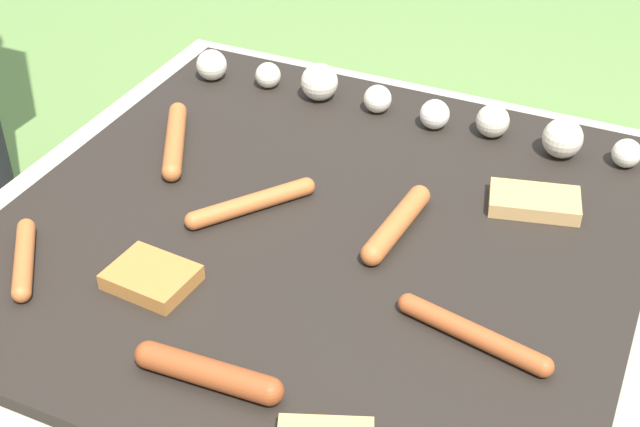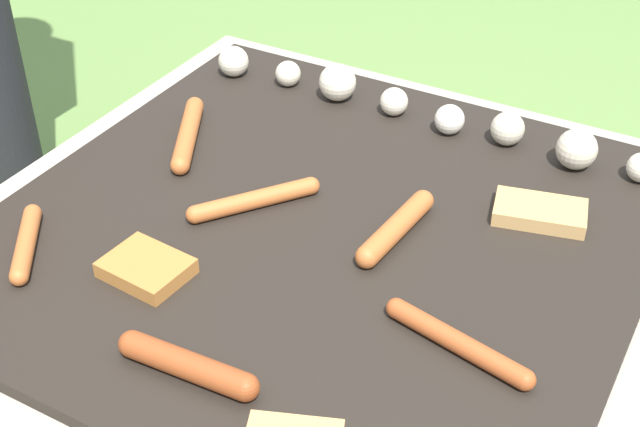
# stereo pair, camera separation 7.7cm
# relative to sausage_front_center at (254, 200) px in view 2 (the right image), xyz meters

# --- Properties ---
(grill) EXTENTS (0.90, 0.90, 0.44)m
(grill) POSITION_rel_sausage_front_center_xyz_m (0.10, 0.01, -0.23)
(grill) COLOR #A89E8C
(grill) RESTS_ON ground_plane
(sausage_front_center) EXTENTS (0.12, 0.15, 0.02)m
(sausage_front_center) POSITION_rel_sausage_front_center_xyz_m (0.00, 0.00, 0.00)
(sausage_front_center) COLOR #B7602D
(sausage_front_center) RESTS_ON grill
(sausage_mid_left) EXTENTS (0.18, 0.06, 0.02)m
(sausage_mid_left) POSITION_rel_sausage_front_center_xyz_m (0.33, -0.12, -0.00)
(sausage_mid_left) COLOR #A34C23
(sausage_mid_left) RESTS_ON grill
(sausage_mid_right) EXTENTS (0.04, 0.17, 0.03)m
(sausage_mid_right) POSITION_rel_sausage_front_center_xyz_m (0.19, 0.03, 0.00)
(sausage_mid_right) COLOR #B7602D
(sausage_mid_right) RESTS_ON grill
(sausage_back_right) EXTENTS (0.17, 0.04, 0.03)m
(sausage_back_right) POSITION_rel_sausage_front_center_xyz_m (0.10, -0.29, 0.00)
(sausage_back_right) COLOR #93421E
(sausage_back_right) RESTS_ON grill
(sausage_front_left) EXTENTS (0.10, 0.13, 0.02)m
(sausage_front_left) POSITION_rel_sausage_front_center_xyz_m (-0.19, -0.21, -0.00)
(sausage_front_left) COLOR #B7602D
(sausage_front_left) RESTS_ON grill
(sausage_back_left) EXTENTS (0.11, 0.17, 0.03)m
(sausage_back_left) POSITION_rel_sausage_front_center_xyz_m (-0.17, 0.09, 0.00)
(sausage_back_left) COLOR #B7602D
(sausage_back_left) RESTS_ON grill
(bread_slice_left) EXTENTS (0.13, 0.09, 0.02)m
(bread_slice_left) POSITION_rel_sausage_front_center_xyz_m (0.34, 0.16, -0.00)
(bread_slice_left) COLOR tan
(bread_slice_left) RESTS_ON grill
(bread_slice_right) EXTENTS (0.10, 0.08, 0.02)m
(bread_slice_right) POSITION_rel_sausage_front_center_xyz_m (-0.04, -0.18, -0.00)
(bread_slice_right) COLOR #B27033
(bread_slice_right) RESTS_ON grill
(mushroom_row) EXTENTS (0.71, 0.07, 0.06)m
(mushroom_row) POSITION_rel_sausage_front_center_xyz_m (0.10, 0.31, 0.01)
(mushroom_row) COLOR beige
(mushroom_row) RESTS_ON grill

